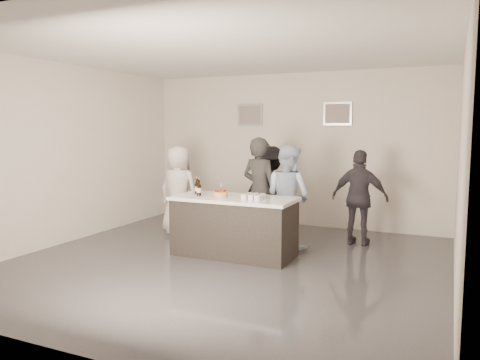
{
  "coord_description": "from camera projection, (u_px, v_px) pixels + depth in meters",
  "views": [
    {
      "loc": [
        2.91,
        -5.89,
        1.94
      ],
      "look_at": [
        0.0,
        0.5,
        1.15
      ],
      "focal_mm": 35.0,
      "sensor_mm": 36.0,
      "label": 1
    }
  ],
  "objects": [
    {
      "name": "person_main_black",
      "position": [
        260.0,
        191.0,
        7.72
      ],
      "size": [
        0.73,
        0.57,
        1.78
      ],
      "primitive_type": "imported",
      "rotation": [
        0.0,
        0.0,
        2.91
      ],
      "color": "#272727",
      "rests_on": "ground"
    },
    {
      "name": "person_guest_right",
      "position": [
        360.0,
        198.0,
        7.69
      ],
      "size": [
        0.95,
        0.45,
        1.58
      ],
      "primitive_type": "imported",
      "rotation": [
        0.0,
        0.0,
        3.07
      ],
      "color": "#323038",
      "rests_on": "ground"
    },
    {
      "name": "wall_left",
      "position": [
        64.0,
        154.0,
        7.81
      ],
      "size": [
        0.04,
        6.0,
        3.0
      ],
      "primitive_type": "cube",
      "color": "silver",
      "rests_on": "ground"
    },
    {
      "name": "ceiling",
      "position": [
        225.0,
        50.0,
        6.41
      ],
      "size": [
        6.0,
        6.0,
        0.0
      ],
      "primitive_type": "plane",
      "rotation": [
        3.14,
        0.0,
        0.0
      ],
      "color": "white"
    },
    {
      "name": "beer_bottle_b",
      "position": [
        199.0,
        187.0,
        7.15
      ],
      "size": [
        0.07,
        0.07,
        0.26
      ],
      "primitive_type": "cylinder",
      "color": "black",
      "rests_on": "bar_counter"
    },
    {
      "name": "picture_left",
      "position": [
        250.0,
        115.0,
        9.55
      ],
      "size": [
        0.54,
        0.04,
        0.44
      ],
      "primitive_type": "cube",
      "color": "#B2B2B7",
      "rests_on": "wall_back"
    },
    {
      "name": "person_main_blue",
      "position": [
        288.0,
        196.0,
        7.58
      ],
      "size": [
        0.99,
        0.89,
        1.66
      ],
      "primitive_type": "imported",
      "rotation": [
        0.0,
        0.0,
        2.74
      ],
      "color": "silver",
      "rests_on": "ground"
    },
    {
      "name": "candles",
      "position": [
        207.0,
        198.0,
        6.93
      ],
      "size": [
        0.24,
        0.08,
        0.01
      ],
      "primitive_type": "cube",
      "color": "pink",
      "rests_on": "bar_counter"
    },
    {
      "name": "wall_back",
      "position": [
        292.0,
        150.0,
        9.29
      ],
      "size": [
        6.0,
        0.04,
        3.0
      ],
      "primitive_type": "cube",
      "color": "silver",
      "rests_on": "ground"
    },
    {
      "name": "floor",
      "position": [
        226.0,
        263.0,
        6.74
      ],
      "size": [
        6.0,
        6.0,
        0.0
      ],
      "primitive_type": "plane",
      "color": "#3D3D42",
      "rests_on": "ground"
    },
    {
      "name": "cake",
      "position": [
        221.0,
        195.0,
        7.0
      ],
      "size": [
        0.22,
        0.22,
        0.07
      ],
      "primitive_type": "cylinder",
      "color": "orange",
      "rests_on": "bar_counter"
    },
    {
      "name": "beer_bottle_a",
      "position": [
        197.0,
        186.0,
        7.32
      ],
      "size": [
        0.07,
        0.07,
        0.26
      ],
      "primitive_type": "cylinder",
      "color": "black",
      "rests_on": "bar_counter"
    },
    {
      "name": "person_guest_back",
      "position": [
        270.0,
        191.0,
        8.34
      ],
      "size": [
        1.08,
        0.66,
        1.61
      ],
      "primitive_type": "imported",
      "rotation": [
        0.0,
        0.0,
        3.2
      ],
      "color": "black",
      "rests_on": "ground"
    },
    {
      "name": "bar_counter",
      "position": [
        234.0,
        226.0,
        7.08
      ],
      "size": [
        1.86,
        0.86,
        0.9
      ],
      "primitive_type": "cube",
      "color": "white",
      "rests_on": "ground"
    },
    {
      "name": "picture_right",
      "position": [
        338.0,
        114.0,
        8.81
      ],
      "size": [
        0.54,
        0.04,
        0.44
      ],
      "primitive_type": "cube",
      "color": "#B2B2B7",
      "rests_on": "wall_back"
    },
    {
      "name": "wall_front",
      "position": [
        65.0,
        181.0,
        3.86
      ],
      "size": [
        6.0,
        0.04,
        3.0
      ],
      "primitive_type": "cube",
      "color": "silver",
      "rests_on": "ground"
    },
    {
      "name": "person_guest_left",
      "position": [
        178.0,
        190.0,
        8.55
      ],
      "size": [
        0.8,
        0.54,
        1.61
      ],
      "primitive_type": "imported",
      "rotation": [
        0.0,
        0.0,
        3.11
      ],
      "color": "silver",
      "rests_on": "ground"
    },
    {
      "name": "wall_right",
      "position": [
        461.0,
        166.0,
        5.34
      ],
      "size": [
        0.04,
        6.0,
        3.0
      ],
      "primitive_type": "cube",
      "color": "silver",
      "rests_on": "ground"
    },
    {
      "name": "tumbler_cluster",
      "position": [
        253.0,
        196.0,
        6.81
      ],
      "size": [
        0.3,
        0.3,
        0.08
      ],
      "primitive_type": "cube",
      "color": "orange",
      "rests_on": "bar_counter"
    }
  ]
}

